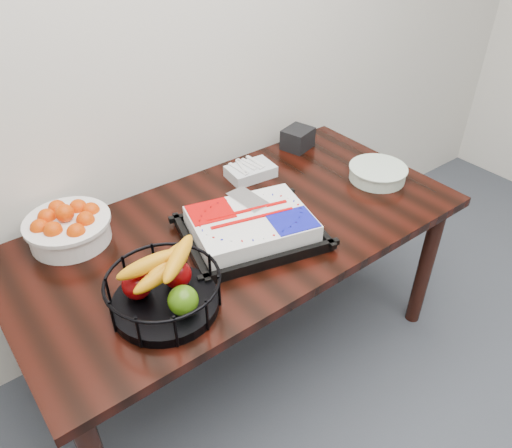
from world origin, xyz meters
TOP-DOWN VIEW (x-y plane):
  - table at (0.00, 2.00)m, footprint 1.80×0.90m
  - cake_tray at (-0.01, 1.91)m, footprint 0.58×0.50m
  - tangerine_bowl at (-0.56, 2.31)m, footprint 0.32×0.32m
  - fruit_basket at (-0.45, 1.78)m, footprint 0.37×0.37m
  - plate_stack at (0.70, 1.90)m, footprint 0.26×0.26m
  - fork_bag at (0.26, 2.27)m, footprint 0.22×0.16m
  - napkin_box at (0.62, 2.35)m, footprint 0.17×0.15m

SIDE VIEW (x-z plane):
  - table at x=0.00m, z-range 0.29..1.04m
  - fork_bag at x=0.26m, z-range 0.75..0.81m
  - plate_stack at x=0.70m, z-range 0.75..0.81m
  - cake_tray at x=-0.01m, z-range 0.75..0.85m
  - napkin_box at x=0.62m, z-range 0.75..0.85m
  - fruit_basket at x=-0.45m, z-range 0.73..0.93m
  - tangerine_bowl at x=-0.56m, z-range 0.74..0.94m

